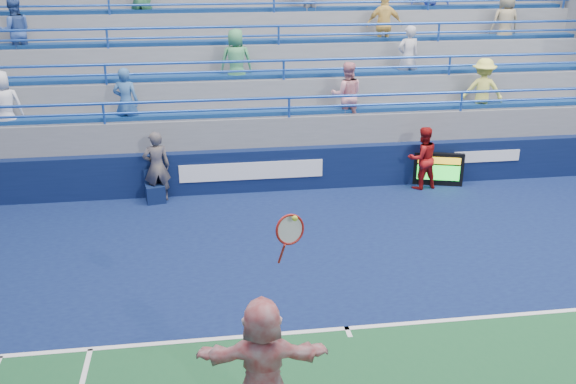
{
  "coord_description": "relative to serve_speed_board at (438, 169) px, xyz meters",
  "views": [
    {
      "loc": [
        -2.22,
        -8.78,
        5.96
      ],
      "look_at": [
        -0.62,
        2.5,
        1.5
      ],
      "focal_mm": 40.0,
      "sensor_mm": 36.0,
      "label": 1
    }
  ],
  "objects": [
    {
      "name": "ground",
      "position": [
        -3.85,
        -6.23,
        -0.44
      ],
      "size": [
        120.0,
        120.0,
        0.0
      ],
      "primitive_type": "plane",
      "color": "#333538"
    },
    {
      "name": "sponsor_wall",
      "position": [
        -3.85,
        0.27,
        0.11
      ],
      "size": [
        18.0,
        0.32,
        1.1
      ],
      "color": "#0A163B",
      "rests_on": "ground"
    },
    {
      "name": "bleacher_stand",
      "position": [
        -3.85,
        4.04,
        1.1
      ],
      "size": [
        18.0,
        5.6,
        6.13
      ],
      "color": "slate",
      "rests_on": "ground"
    },
    {
      "name": "serve_speed_board",
      "position": [
        0.0,
        0.0,
        0.0
      ],
      "size": [
        1.26,
        0.49,
        0.88
      ],
      "color": "black",
      "rests_on": "ground"
    },
    {
      "name": "judge_chair",
      "position": [
        -7.24,
        -0.13,
        -0.19
      ],
      "size": [
        0.52,
        0.52,
        0.79
      ],
      "color": "#0D193F",
      "rests_on": "ground"
    },
    {
      "name": "tennis_player",
      "position": [
        -5.44,
        -8.22,
        0.49
      ],
      "size": [
        1.77,
        0.7,
        2.99
      ],
      "color": "white",
      "rests_on": "ground"
    },
    {
      "name": "line_judge",
      "position": [
        -7.16,
        -0.06,
        0.44
      ],
      "size": [
        0.7,
        0.52,
        1.76
      ],
      "primitive_type": "imported",
      "rotation": [
        0.0,
        0.0,
        3.3
      ],
      "color": "#141B39",
      "rests_on": "ground"
    },
    {
      "name": "ball_girl",
      "position": [
        -0.5,
        -0.13,
        0.37
      ],
      "size": [
        0.89,
        0.75,
        1.63
      ],
      "primitive_type": "imported",
      "rotation": [
        0.0,
        0.0,
        3.32
      ],
      "color": "#A21212",
      "rests_on": "ground"
    }
  ]
}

